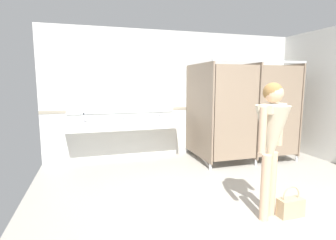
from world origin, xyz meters
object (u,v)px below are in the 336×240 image
handbag (290,207)px  paper_cup (103,121)px  soap_dispenser (84,118)px  person_standing (271,134)px

handbag → paper_cup: 3.49m
handbag → soap_dispenser: size_ratio=2.06×
person_standing → soap_dispenser: (-2.15, 2.93, -0.11)m
person_standing → handbag: bearing=-13.3°
person_standing → soap_dispenser: 3.63m
person_standing → soap_dispenser: size_ratio=8.76×
handbag → paper_cup: bearing=127.3°
soap_dispenser → paper_cup: 0.47m
handbag → paper_cup: size_ratio=4.08×
person_standing → paper_cup: bearing=123.9°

